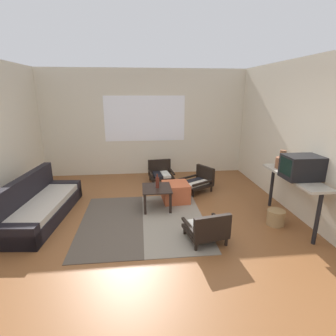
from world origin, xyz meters
name	(u,v)px	position (x,y,z in m)	size (l,w,h in m)	color
ground_plane	(151,228)	(0.00, 0.00, 0.00)	(7.80, 7.80, 0.00)	brown
far_wall_with_window	(145,123)	(0.00, 3.06, 1.35)	(5.60, 0.13, 2.70)	beige
side_wall_right	(305,140)	(2.66, 0.30, 1.35)	(0.12, 6.60, 2.70)	beige
area_rug	(143,221)	(-0.13, 0.24, 0.01)	(2.10, 2.16, 0.01)	#4C4238
couch	(39,206)	(-1.93, 0.56, 0.23)	(0.92, 2.09, 0.74)	black
coffee_table	(157,192)	(0.14, 0.76, 0.33)	(0.54, 0.61, 0.41)	black
armchair_by_window	(161,172)	(0.34, 2.26, 0.23)	(0.62, 0.59, 0.52)	black
armchair_striped_foreground	(207,229)	(0.79, -0.50, 0.22)	(0.64, 0.63, 0.50)	black
armchair_corner	(198,181)	(1.13, 1.57, 0.23)	(0.81, 0.77, 0.53)	black
ottoman_orange	(176,192)	(0.54, 1.04, 0.19)	(0.51, 0.51, 0.38)	#BC5633
console_shelf	(294,181)	(2.34, -0.04, 0.73)	(0.40, 1.45, 0.84)	#B2AD9E
crt_television	(302,167)	(2.34, -0.20, 1.02)	(0.56, 0.41, 0.37)	black
clay_vase	(282,162)	(2.34, 0.38, 0.96)	(0.22, 0.22, 0.32)	brown
glass_bottle	(157,182)	(0.16, 0.77, 0.52)	(0.07, 0.07, 0.27)	#5B2319
wicker_basket	(276,217)	(2.07, -0.10, 0.13)	(0.29, 0.29, 0.26)	#9E7A4C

